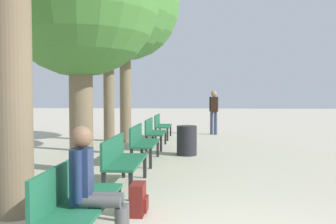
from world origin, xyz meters
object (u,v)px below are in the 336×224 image
(person_seated, at_px, (93,184))
(backpack, at_px, (138,199))
(trash_bin, at_px, (187,140))
(tree_row_2, at_px, (108,0))
(bench_row_0, at_px, (75,197))
(tree_row_3, at_px, (125,6))
(pedestrian_near, at_px, (214,109))
(bench_row_2, at_px, (142,140))
(bench_row_4, at_px, (161,124))
(bench_row_3, at_px, (153,131))
(bench_row_1, at_px, (121,158))

(person_seated, height_order, backpack, person_seated)
(backpack, height_order, trash_bin, trash_bin)
(tree_row_2, bearing_deg, bench_row_0, -80.01)
(tree_row_3, distance_m, pedestrian_near, 5.26)
(bench_row_2, relative_size, person_seated, 1.28)
(tree_row_2, xyz_separation_m, trash_bin, (2.11, -0.26, -3.71))
(bench_row_4, height_order, tree_row_3, tree_row_3)
(tree_row_3, relative_size, person_seated, 5.01)
(bench_row_0, distance_m, tree_row_2, 7.22)
(bench_row_4, xyz_separation_m, trash_bin, (1.02, -3.74, -0.12))
(tree_row_3, bearing_deg, bench_row_4, 45.08)
(backpack, bearing_deg, bench_row_3, 94.64)
(bench_row_4, xyz_separation_m, pedestrian_near, (1.96, 1.41, 0.49))
(bench_row_1, height_order, trash_bin, bench_row_1)
(bench_row_4, bearing_deg, bench_row_2, -90.00)
(tree_row_2, relative_size, backpack, 14.11)
(bench_row_0, height_order, bench_row_4, same)
(bench_row_4, bearing_deg, tree_row_3, -134.92)
(pedestrian_near, distance_m, trash_bin, 5.27)
(bench_row_3, relative_size, backpack, 3.93)
(bench_row_3, xyz_separation_m, backpack, (0.50, -6.21, -0.30))
(bench_row_1, xyz_separation_m, bench_row_3, (0.00, 4.82, 0.00))
(bench_row_1, relative_size, backpack, 3.93)
(pedestrian_near, bearing_deg, bench_row_4, -144.32)
(backpack, bearing_deg, bench_row_2, 97.56)
(bench_row_1, height_order, tree_row_2, tree_row_2)
(bench_row_3, height_order, person_seated, person_seated)
(bench_row_4, distance_m, pedestrian_near, 2.46)
(bench_row_1, bearing_deg, bench_row_2, 90.00)
(tree_row_3, distance_m, person_seated, 9.59)
(tree_row_2, distance_m, backpack, 6.64)
(backpack, bearing_deg, bench_row_4, 93.35)
(bench_row_3, xyz_separation_m, person_seated, (0.23, -7.38, 0.17))
(bench_row_0, height_order, tree_row_3, tree_row_3)
(tree_row_3, relative_size, backpack, 15.33)
(bench_row_0, distance_m, pedestrian_near, 11.24)
(bench_row_1, xyz_separation_m, trash_bin, (1.02, 3.50, -0.12))
(person_seated, height_order, pedestrian_near, pedestrian_near)
(bench_row_0, bearing_deg, person_seated, -31.59)
(bench_row_4, distance_m, person_seated, 9.79)
(bench_row_1, height_order, person_seated, person_seated)
(bench_row_1, xyz_separation_m, backpack, (0.50, -1.39, -0.30))
(bench_row_3, height_order, tree_row_3, tree_row_3)
(tree_row_2, distance_m, pedestrian_near, 6.54)
(tree_row_3, xyz_separation_m, trash_bin, (2.11, -2.65, -4.10))
(bench_row_2, xyz_separation_m, bench_row_4, (0.00, 4.82, 0.00))
(person_seated, height_order, trash_bin, person_seated)
(bench_row_0, relative_size, backpack, 3.93)
(bench_row_0, xyz_separation_m, backpack, (0.50, 1.02, -0.30))
(backpack, bearing_deg, tree_row_3, 101.93)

